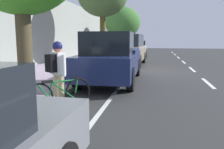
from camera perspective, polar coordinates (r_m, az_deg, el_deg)
name	(u,v)px	position (r m, az deg, el deg)	size (l,w,h in m)	color
ground	(145,72)	(12.36, 8.03, 0.68)	(61.93, 61.93, 0.00)	#2F2F2F
sidewalk	(64,69)	(13.33, -11.62, 1.43)	(4.44, 38.70, 0.12)	#A28FA5
curb_edge	(104,70)	(12.64, -1.91, 1.21)	(0.16, 38.70, 0.12)	gray
lane_stripe_centre	(192,69)	(13.94, 18.89, 1.21)	(0.14, 35.80, 0.01)	white
lane_stripe_bike_edge	(131,71)	(12.41, 4.73, 0.78)	(0.12, 38.70, 0.01)	white
building_facade	(21,27)	(14.36, -21.25, 10.79)	(0.50, 38.70, 4.75)	gray
parked_sedan_white_nearest	(137,49)	(22.84, 6.15, 6.27)	(1.95, 4.45, 1.52)	white
parked_suv_tan_second	(128,49)	(15.43, 4.01, 6.15)	(2.12, 4.78, 1.99)	tan
parked_pickup_dark_blue_mid	(112,59)	(9.26, -0.08, 3.69)	(2.07, 5.32, 1.95)	navy
bicycle_at_curb	(59,95)	(5.77, -12.77, -4.78)	(1.17, 1.39, 0.79)	black
cyclist_with_backpack	(57,67)	(6.13, -13.23, 1.78)	(0.55, 0.53, 1.65)	#C6B284
street_tree_near_cyclist	(123,23)	(25.47, 2.58, 12.51)	(3.75, 3.75, 4.94)	brown
pedestrian_on_phone	(84,47)	(18.16, -6.87, 6.64)	(0.57, 0.37, 1.68)	black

